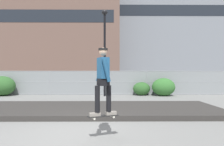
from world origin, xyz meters
The scene contains 12 objects.
ground_plane centered at (0.00, 0.00, 0.00)m, with size 120.00×120.00×0.00m, color slate.
gravel_berm centered at (0.00, 3.26, 0.10)m, with size 11.30×3.69×0.19m, color #33302D.
skateboard centered at (0.75, -0.33, 0.57)m, with size 0.82×0.48×0.07m.
skater centered at (0.75, -0.33, 1.58)m, with size 0.71×0.62×1.75m.
chain_fence centered at (0.00, 9.97, 0.93)m, with size 22.58×0.06×1.85m.
street_lamp centered at (0.53, 9.06, 3.95)m, with size 0.44×0.44×6.29m.
parked_car_near centered at (-6.01, 12.71, 0.84)m, with size 4.41×1.97×1.66m.
library_building centered at (-11.45, 38.98, 10.38)m, with size 28.44×10.75×20.76m.
office_block centered at (15.60, 45.80, 12.73)m, with size 28.02×13.27×25.46m.
shrub_left centered at (-7.04, 9.28, 0.73)m, with size 1.89×1.55×1.46m.
shrub_center centered at (3.29, 9.53, 0.50)m, with size 1.29×1.05×0.99m.
shrub_right centered at (4.85, 9.17, 0.65)m, with size 1.69×1.39×1.31m.
Camera 1 is at (0.94, -5.46, 1.67)m, focal length 32.00 mm.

